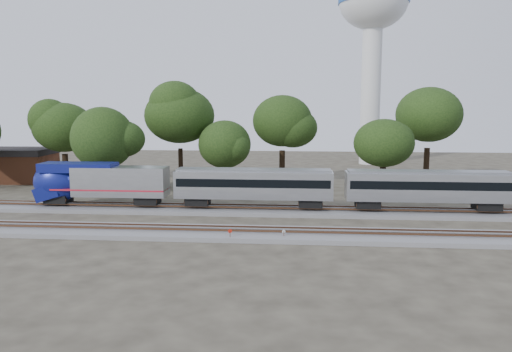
% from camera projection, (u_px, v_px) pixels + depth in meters
% --- Properties ---
extents(ground, '(160.00, 160.00, 0.00)m').
position_uv_depth(ground, '(206.00, 224.00, 48.54)').
color(ground, '#383328').
rests_on(ground, ground).
extents(track_far, '(160.00, 5.00, 0.73)m').
position_uv_depth(track_far, '(216.00, 210.00, 54.43)').
color(track_far, slate).
rests_on(track_far, ground).
extents(track_near, '(160.00, 5.00, 0.73)m').
position_uv_depth(track_near, '(198.00, 233.00, 44.56)').
color(track_near, slate).
rests_on(track_near, ground).
extents(switch_stand_red, '(0.34, 0.06, 1.07)m').
position_uv_depth(switch_stand_red, '(230.00, 234.00, 42.33)').
color(switch_stand_red, '#512D19').
rests_on(switch_stand_red, ground).
extents(switch_stand_white, '(0.28, 0.15, 0.94)m').
position_uv_depth(switch_stand_white, '(284.00, 234.00, 42.62)').
color(switch_stand_white, '#512D19').
rests_on(switch_stand_white, ground).
extents(switch_lever, '(0.57, 0.45, 0.30)m').
position_uv_depth(switch_lever, '(254.00, 238.00, 42.90)').
color(switch_lever, '#512D19').
rests_on(switch_lever, ground).
extents(water_tower, '(13.39, 13.39, 37.07)m').
position_uv_depth(water_tower, '(373.00, 21.00, 95.32)').
color(water_tower, silver).
rests_on(water_tower, ground).
extents(brick_building, '(10.80, 7.85, 5.04)m').
position_uv_depth(brick_building, '(17.00, 165.00, 75.88)').
color(brick_building, brown).
rests_on(brick_building, ground).
extents(tree_1, '(8.48, 8.48, 11.96)m').
position_uv_depth(tree_1, '(64.00, 128.00, 71.88)').
color(tree_1, black).
rests_on(tree_1, ground).
extents(tree_2, '(7.53, 7.53, 10.62)m').
position_uv_depth(tree_2, '(103.00, 138.00, 62.64)').
color(tree_2, black).
rests_on(tree_2, ground).
extents(tree_3, '(10.23, 10.23, 14.43)m').
position_uv_depth(tree_3, '(180.00, 116.00, 70.29)').
color(tree_3, black).
rests_on(tree_3, ground).
extents(tree_4, '(6.39, 6.39, 9.00)m').
position_uv_depth(tree_4, '(225.00, 144.00, 67.46)').
color(tree_4, black).
rests_on(tree_4, ground).
extents(tree_5, '(9.42, 9.42, 13.29)m').
position_uv_depth(tree_5, '(282.00, 121.00, 71.94)').
color(tree_5, black).
rests_on(tree_5, ground).
extents(tree_6, '(6.79, 6.79, 9.58)m').
position_uv_depth(tree_6, '(384.00, 143.00, 64.24)').
color(tree_6, black).
rests_on(tree_6, ground).
extents(tree_7, '(10.37, 10.37, 14.63)m').
position_uv_depth(tree_7, '(429.00, 115.00, 70.24)').
color(tree_7, black).
rests_on(tree_7, ground).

